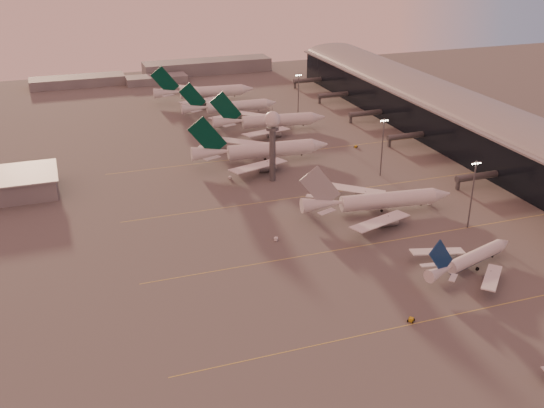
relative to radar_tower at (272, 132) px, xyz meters
name	(u,v)px	position (x,y,z in m)	size (l,w,h in m)	color
ground	(412,350)	(-5.00, -120.00, -20.95)	(700.00, 700.00, 0.00)	#4C4A4A
taxiway_markings	(404,237)	(25.00, -64.00, -20.94)	(180.00, 185.25, 0.02)	#DCC64D
terminal	(497,138)	(102.88, -9.91, -10.43)	(57.00, 362.00, 23.04)	black
radar_tower	(272,132)	(0.00, 0.00, 0.00)	(6.40, 6.40, 31.10)	#515358
mast_b	(472,192)	(50.00, -65.00, -7.21)	(3.60, 0.56, 25.00)	#515358
mast_c	(382,145)	(45.00, -10.00, -7.21)	(3.60, 0.56, 25.00)	#515358
mast_d	(298,94)	(43.00, 80.00, -7.21)	(3.60, 0.56, 25.00)	#515358
distant_horizon	(171,71)	(-2.38, 205.14, -17.06)	(165.00, 37.50, 9.00)	slate
narrowbody_mid	(470,261)	(32.61, -90.45, -17.79)	(38.69, 30.39, 15.60)	silver
widebody_white	(378,204)	(25.85, -43.41, -17.36)	(58.73, 46.81, 20.69)	silver
greentail_a	(262,153)	(2.93, 22.75, -16.87)	(63.56, 51.16, 23.08)	silver
greentail_b	(270,123)	(21.99, 65.98, -17.10)	(59.81, 48.04, 21.77)	silver
greentail_c	(230,109)	(10.56, 100.15, -17.41)	(55.17, 44.54, 20.04)	silver
greentail_d	(205,94)	(4.75, 135.39, -17.01)	(61.35, 49.39, 22.28)	silver
gsv_tug_mid	(411,320)	(1.19, -108.89, -20.38)	(4.30, 4.40, 1.10)	gold
gsv_truck_b	(454,248)	(35.38, -78.47, -19.72)	(6.27, 3.31, 2.41)	white
gsv_truck_c	(276,237)	(-16.78, -51.54, -19.72)	(5.22, 6.06, 2.40)	white
gsv_catering_b	(430,200)	(48.25, -43.51, -18.90)	(5.45, 3.79, 4.10)	white
gsv_tug_far	(307,204)	(4.08, -27.94, -20.47)	(3.56, 3.81, 0.94)	white
gsv_truck_d	(229,176)	(-16.37, 8.18, -19.82)	(3.52, 5.83, 2.22)	white
gsv_tug_hangar	(356,147)	(51.48, 26.25, -20.46)	(3.90, 3.41, 0.96)	gold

